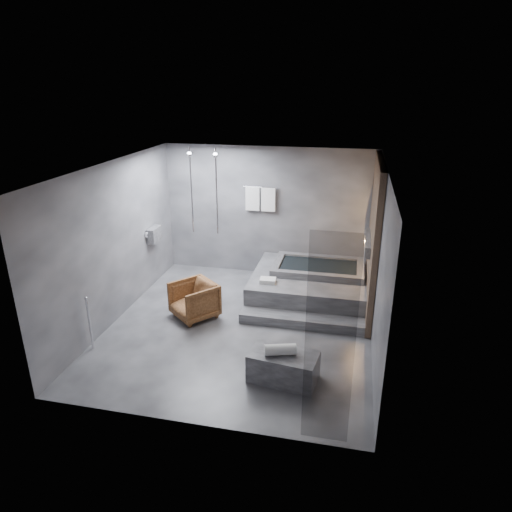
# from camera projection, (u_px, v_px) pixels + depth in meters

# --- Properties ---
(room) EXTENTS (5.00, 5.04, 2.82)m
(room) POSITION_uv_depth(u_px,v_px,m) (266.00, 230.00, 7.56)
(room) COLOR #303133
(room) RESTS_ON ground
(tub_deck) EXTENTS (2.20, 2.00, 0.50)m
(tub_deck) POSITION_uv_depth(u_px,v_px,m) (309.00, 285.00, 9.06)
(tub_deck) COLOR #363639
(tub_deck) RESTS_ON ground
(tub_step) EXTENTS (2.20, 0.36, 0.18)m
(tub_step) POSITION_uv_depth(u_px,v_px,m) (302.00, 321.00, 8.04)
(tub_step) COLOR #363639
(tub_step) RESTS_ON ground
(concrete_bench) EXTENTS (1.03, 0.66, 0.43)m
(concrete_bench) POSITION_uv_depth(u_px,v_px,m) (283.00, 367.00, 6.53)
(concrete_bench) COLOR #353537
(concrete_bench) RESTS_ON ground
(driftwood_chair) EXTENTS (1.02, 1.02, 0.67)m
(driftwood_chair) POSITION_uv_depth(u_px,v_px,m) (194.00, 300.00, 8.25)
(driftwood_chair) COLOR #3F220F
(driftwood_chair) RESTS_ON ground
(rolled_towel) EXTENTS (0.47, 0.28, 0.16)m
(rolled_towel) POSITION_uv_depth(u_px,v_px,m) (280.00, 350.00, 6.41)
(rolled_towel) COLOR white
(rolled_towel) RESTS_ON concrete_bench
(deck_towel) EXTENTS (0.31, 0.24, 0.08)m
(deck_towel) POSITION_uv_depth(u_px,v_px,m) (268.00, 281.00, 8.56)
(deck_towel) COLOR silver
(deck_towel) RESTS_ON tub_deck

